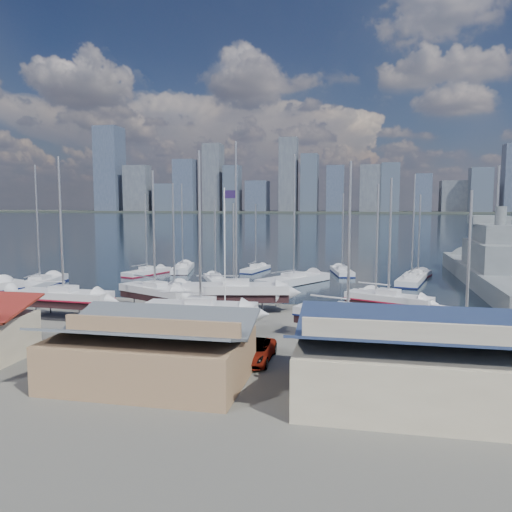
# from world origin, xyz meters

# --- Properties ---
(ground) EXTENTS (1400.00, 1400.00, 0.00)m
(ground) POSITION_xyz_m (0.00, -10.00, 0.00)
(ground) COLOR #605E59
(ground) RESTS_ON ground
(water) EXTENTS (1400.00, 600.00, 0.40)m
(water) POSITION_xyz_m (0.00, 300.00, -0.15)
(water) COLOR #172435
(water) RESTS_ON ground
(far_shore) EXTENTS (1400.00, 80.00, 2.20)m
(far_shore) POSITION_xyz_m (0.00, 560.00, 1.10)
(far_shore) COLOR #2D332D
(far_shore) RESTS_ON ground
(skyline) EXTENTS (639.14, 43.80, 107.69)m
(skyline) POSITION_xyz_m (-7.83, 553.76, 39.09)
(skyline) COLOR #475166
(skyline) RESTS_ON far_shore
(shed_grey) EXTENTS (12.60, 8.40, 4.17)m
(shed_grey) POSITION_xyz_m (0.00, -26.00, 2.15)
(shed_grey) COLOR #8C6B4C
(shed_grey) RESTS_ON ground
(shed_blue) EXTENTS (13.65, 9.45, 4.71)m
(shed_blue) POSITION_xyz_m (16.00, -26.00, 2.42)
(shed_blue) COLOR #BFB293
(shed_blue) RESTS_ON ground
(sailboat_cradle_1) EXTENTS (9.91, 3.25, 15.82)m
(sailboat_cradle_1) POSITION_xyz_m (-15.59, -11.28, 2.06)
(sailboat_cradle_1) COLOR #2D2D33
(sailboat_cradle_1) RESTS_ON ground
(sailboat_cradle_2) EXTENTS (9.15, 6.19, 14.73)m
(sailboat_cradle_2) POSITION_xyz_m (-8.11, -6.27, 2.01)
(sailboat_cradle_2) COLOR #2D2D33
(sailboat_cradle_2) RESTS_ON ground
(sailboat_cradle_3) EXTENTS (9.84, 3.11, 15.76)m
(sailboat_cradle_3) POSITION_xyz_m (-0.47, -14.34, 2.06)
(sailboat_cradle_3) COLOR #2D2D33
(sailboat_cradle_3) RESTS_ON ground
(sailboat_cradle_4) EXTENTS (11.25, 5.18, 17.60)m
(sailboat_cradle_4) POSITION_xyz_m (0.41, -5.05, 2.16)
(sailboat_cradle_4) COLOR #2D2D33
(sailboat_cradle_4) RESTS_ON ground
(sailboat_cradle_5) EXTENTS (9.34, 5.61, 14.70)m
(sailboat_cradle_5) POSITION_xyz_m (12.07, -14.04, 2.00)
(sailboat_cradle_5) COLOR #2D2D33
(sailboat_cradle_5) RESTS_ON ground
(sailboat_cradle_6) EXTENTS (8.63, 5.53, 13.75)m
(sailboat_cradle_6) POSITION_xyz_m (15.79, -5.48, 1.96)
(sailboat_cradle_6) COLOR #2D2D33
(sailboat_cradle_6) RESTS_ON ground
(sailboat_cradle_7) EXTENTS (7.55, 5.01, 12.33)m
(sailboat_cradle_7) POSITION_xyz_m (21.04, -14.95, 1.89)
(sailboat_cradle_7) COLOR #2D2D33
(sailboat_cradle_7) RESTS_ON ground
(sailboat_moored_0) EXTENTS (5.18, 11.88, 17.19)m
(sailboat_moored_0) POSITION_xyz_m (-29.53, 4.81, 0.31)
(sailboat_moored_0) COLOR black
(sailboat_moored_0) RESTS_ON water
(sailboat_moored_1) EXTENTS (5.30, 9.31, 13.43)m
(sailboat_moored_1) POSITION_xyz_m (-20.18, 18.80, 0.31)
(sailboat_moored_1) COLOR black
(sailboat_moored_1) RESTS_ON water
(sailboat_moored_2) EXTENTS (5.03, 10.49, 15.28)m
(sailboat_moored_2) POSITION_xyz_m (-15.96, 23.84, 0.32)
(sailboat_moored_2) COLOR black
(sailboat_moored_2) RESTS_ON water
(sailboat_moored_3) EXTENTS (4.44, 10.02, 14.49)m
(sailboat_moored_3) POSITION_xyz_m (-9.72, 3.57, 0.31)
(sailboat_moored_3) COLOR black
(sailboat_moored_3) RESTS_ON water
(sailboat_moored_4) EXTENTS (5.68, 8.48, 12.52)m
(sailboat_moored_4) POSITION_xyz_m (-7.27, 13.50, 0.33)
(sailboat_moored_4) COLOR black
(sailboat_moored_4) RESTS_ON water
(sailboat_moored_5) EXTENTS (3.86, 8.16, 11.76)m
(sailboat_moored_5) POSITION_xyz_m (-3.94, 26.17, 0.31)
(sailboat_moored_5) COLOR black
(sailboat_moored_5) RESTS_ON water
(sailboat_moored_6) EXTENTS (5.67, 8.08, 11.90)m
(sailboat_moored_6) POSITION_xyz_m (-1.81, 2.71, 0.31)
(sailboat_moored_6) COLOR black
(sailboat_moored_6) RESTS_ON water
(sailboat_moored_7) EXTENTS (9.59, 12.52, 18.95)m
(sailboat_moored_7) POSITION_xyz_m (4.01, 14.20, 0.33)
(sailboat_moored_7) COLOR black
(sailboat_moored_7) RESTS_ON water
(sailboat_moored_8) EXTENTS (4.36, 9.37, 13.52)m
(sailboat_moored_8) POSITION_xyz_m (10.35, 25.76, 0.31)
(sailboat_moored_8) COLOR black
(sailboat_moored_8) RESTS_ON water
(sailboat_moored_9) EXTENTS (3.75, 9.62, 14.15)m
(sailboat_moored_9) POSITION_xyz_m (14.90, 3.12, 0.32)
(sailboat_moored_9) COLOR black
(sailboat_moored_9) RESTS_ON water
(sailboat_moored_10) EXTENTS (5.50, 11.20, 16.14)m
(sailboat_moored_10) POSITION_xyz_m (20.36, 18.23, 0.31)
(sailboat_moored_10) COLOR black
(sailboat_moored_10) RESTS_ON water
(sailboat_moored_11) EXTENTS (5.24, 9.22, 13.29)m
(sailboat_moored_11) POSITION_xyz_m (21.83, 23.71, 0.31)
(sailboat_moored_11) COLOR black
(sailboat_moored_11) RESTS_ON water
(naval_ship_east) EXTENTS (8.14, 45.18, 18.05)m
(naval_ship_east) POSITION_xyz_m (31.21, 18.38, 1.66)
(naval_ship_east) COLOR slate
(naval_ship_east) RESTS_ON water
(car_a) EXTENTS (2.88, 4.23, 1.34)m
(car_a) POSITION_xyz_m (-9.45, -19.93, 0.67)
(car_a) COLOR gray
(car_a) RESTS_ON ground
(car_b) EXTENTS (4.84, 2.45, 1.52)m
(car_b) POSITION_xyz_m (0.75, -21.14, 0.76)
(car_b) COLOR gray
(car_b) RESTS_ON ground
(car_c) EXTENTS (2.60, 5.58, 1.55)m
(car_c) POSITION_xyz_m (5.60, -20.83, 0.77)
(car_c) COLOR gray
(car_c) RESTS_ON ground
(car_d) EXTENTS (2.57, 5.04, 1.40)m
(car_d) POSITION_xyz_m (12.11, -19.44, 0.70)
(car_d) COLOR gray
(car_d) RESTS_ON ground
(flagpole) EXTENTS (1.13, 0.12, 12.83)m
(flagpole) POSITION_xyz_m (0.35, -8.97, 7.45)
(flagpole) COLOR white
(flagpole) RESTS_ON ground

